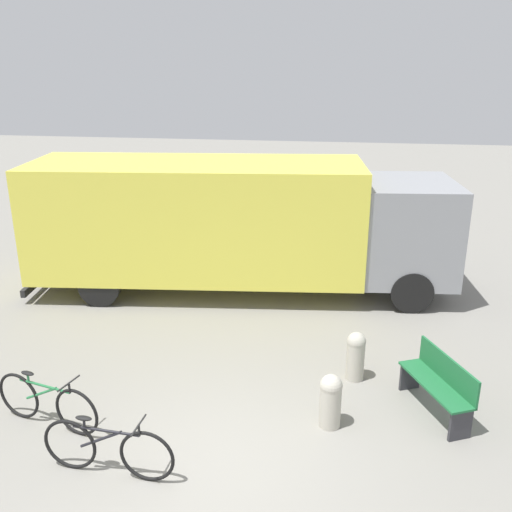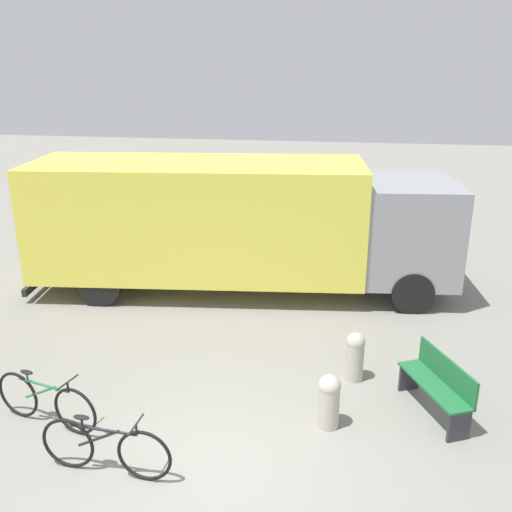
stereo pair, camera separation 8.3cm
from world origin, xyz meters
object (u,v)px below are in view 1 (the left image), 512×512
Objects in this scene: park_bench at (439,383)px; bicycle_middle at (107,449)px; bollard_near_bench at (331,399)px; delivery_truck at (235,221)px; bicycle_near at (47,402)px; bollard_far_bench at (356,354)px.

park_bench reaches higher than bicycle_middle.
bollard_near_bench is at bearing 31.84° from bicycle_middle.
delivery_truck is 5.82m from bicycle_near.
bicycle_near is at bearing 77.40° from park_bench.
park_bench is 4.73m from bicycle_middle.
bollard_near_bench is (-1.57, -0.57, -0.04)m from park_bench.
bicycle_middle is at bearing -100.08° from delivery_truck.
park_bench is (3.80, -4.26, -1.12)m from delivery_truck.
bollard_far_bench reaches higher than bollard_near_bench.
bicycle_middle is (-4.29, -1.99, -0.10)m from park_bench.
delivery_truck is at bearing 126.60° from bollard_far_bench.
delivery_truck is 6.39× the size of park_bench.
bicycle_middle is (1.24, -0.84, 0.00)m from bicycle_near.
bicycle_near is at bearing -156.21° from bollard_far_bench.
delivery_truck is 5.31× the size of bicycle_middle.
bicycle_middle is at bearing -152.47° from bollard_near_bench.
park_bench reaches higher than bollard_far_bench.
bollard_far_bench is at bearing -58.94° from delivery_truck.
bollard_far_bench is at bearing 74.32° from bollard_near_bench.
delivery_truck reaches higher than bollard_near_bench.
bollard_near_bench is at bearing -105.68° from bollard_far_bench.
bollard_far_bench is (3.10, 2.75, 0.07)m from bicycle_middle.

